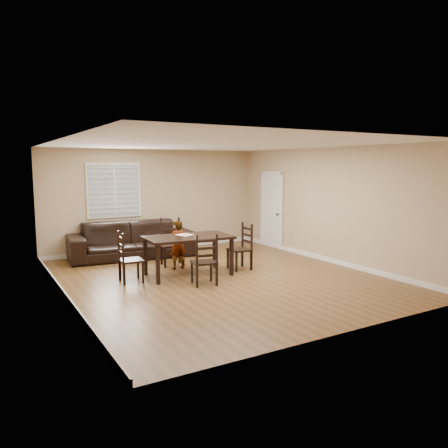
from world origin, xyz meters
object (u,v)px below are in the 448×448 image
at_px(chair_near, 171,243).
at_px(sofa, 132,240).
at_px(child, 178,245).
at_px(chair_left, 125,260).
at_px(donut, 186,234).
at_px(chair_far, 206,263).
at_px(dining_table, 188,240).
at_px(chair_right, 244,248).

bearing_deg(chair_near, sofa, 125.00).
height_order(chair_near, child, chair_near).
bearing_deg(chair_left, sofa, -16.37).
distance_m(donut, sofa, 2.21).
bearing_deg(chair_far, donut, -84.73).
relative_size(chair_left, child, 0.93).
bearing_deg(dining_table, donut, 83.66).
relative_size(chair_near, chair_far, 1.08).
bearing_deg(chair_far, chair_left, -27.98).
height_order(chair_left, chair_right, chair_right).
bearing_deg(donut, chair_left, -175.44).
bearing_deg(child, chair_far, 82.11).
distance_m(chair_near, child, 0.48).
relative_size(dining_table, chair_near, 1.68).
bearing_deg(dining_table, chair_far, -90.94).
bearing_deg(chair_far, chair_right, -138.37).
height_order(chair_far, donut, chair_far).
height_order(chair_right, sofa, chair_right).
bearing_deg(dining_table, chair_near, 89.14).
relative_size(chair_near, chair_right, 1.07).
relative_size(dining_table, donut, 18.11).
xyz_separation_m(chair_right, donut, (-1.29, 0.28, 0.39)).
distance_m(chair_left, chair_right, 2.66).
height_order(chair_near, chair_far, chair_near).
bearing_deg(sofa, child, -68.49).
height_order(dining_table, chair_left, chair_left).
bearing_deg(chair_left, donut, -80.19).
relative_size(dining_table, sofa, 0.60).
height_order(dining_table, sofa, sofa).
xyz_separation_m(chair_near, sofa, (-0.53, 1.20, -0.05)).
bearing_deg(child, chair_near, -99.33).
bearing_deg(chair_far, dining_table, -83.77).
bearing_deg(dining_table, sofa, 104.53).
distance_m(chair_near, donut, 0.99).
bearing_deg(child, chair_left, 18.14).
height_order(dining_table, chair_right, chair_right).
relative_size(chair_far, chair_left, 1.00).
distance_m(dining_table, donut, 0.23).
relative_size(dining_table, chair_far, 1.82).
xyz_separation_m(chair_far, chair_right, (1.40, 0.84, 0.01)).
relative_size(chair_far, chair_right, 0.98).
height_order(chair_far, child, child).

